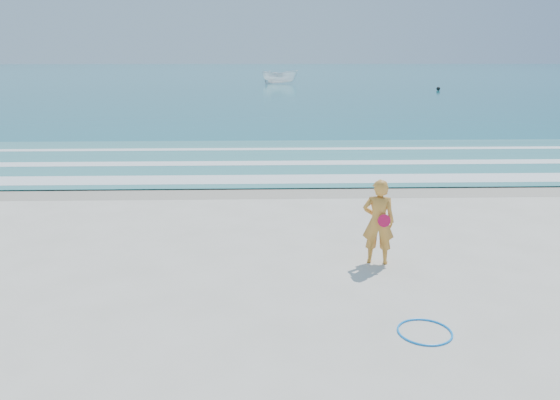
{
  "coord_description": "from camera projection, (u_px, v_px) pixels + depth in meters",
  "views": [
    {
      "loc": [
        -0.18,
        -8.5,
        4.41
      ],
      "look_at": [
        0.19,
        4.0,
        1.0
      ],
      "focal_mm": 35.0,
      "sensor_mm": 36.0,
      "label": 1
    }
  ],
  "objects": [
    {
      "name": "buoy",
      "position": [
        438.0,
        89.0,
        63.37
      ],
      "size": [
        0.44,
        0.44,
        0.44
      ],
      "primitive_type": "sphere",
      "color": "black",
      "rests_on": "ocean"
    },
    {
      "name": "foam_near",
      "position": [
        269.0,
        179.0,
        19.28
      ],
      "size": [
        400.0,
        1.4,
        0.01
      ],
      "primitive_type": "cube",
      "color": "white",
      "rests_on": "shallow"
    },
    {
      "name": "boat",
      "position": [
        280.0,
        77.0,
        76.74
      ],
      "size": [
        5.1,
        2.22,
        1.93
      ],
      "primitive_type": "imported",
      "rotation": [
        0.0,
        0.0,
        1.5
      ],
      "color": "white",
      "rests_on": "ocean"
    },
    {
      "name": "ocean",
      "position": [
        264.0,
        74.0,
        110.63
      ],
      "size": [
        400.0,
        190.0,
        0.04
      ],
      "primitive_type": "cube",
      "color": "#19727F",
      "rests_on": "ground"
    },
    {
      "name": "wet_sand",
      "position": [
        270.0,
        189.0,
        18.04
      ],
      "size": [
        400.0,
        2.4,
        0.0
      ],
      "primitive_type": "cube",
      "color": "#B2A893",
      "rests_on": "ground"
    },
    {
      "name": "woman",
      "position": [
        378.0,
        222.0,
        11.56
      ],
      "size": [
        0.75,
        0.57,
        1.85
      ],
      "color": "orange",
      "rests_on": "ground"
    },
    {
      "name": "foam_mid",
      "position": [
        269.0,
        163.0,
        22.08
      ],
      "size": [
        400.0,
        0.9,
        0.01
      ],
      "primitive_type": "cube",
      "color": "white",
      "rests_on": "shallow"
    },
    {
      "name": "foam_far",
      "position": [
        268.0,
        149.0,
        25.26
      ],
      "size": [
        400.0,
        0.6,
        0.01
      ],
      "primitive_type": "cube",
      "color": "white",
      "rests_on": "shallow"
    },
    {
      "name": "hoop",
      "position": [
        425.0,
        332.0,
        8.85
      ],
      "size": [
        0.99,
        0.99,
        0.03
      ],
      "primitive_type": "torus",
      "rotation": [
        0.0,
        0.0,
        -0.12
      ],
      "color": "#0E8BFC",
      "rests_on": "ground"
    },
    {
      "name": "shallow",
      "position": [
        268.0,
        159.0,
        22.85
      ],
      "size": [
        400.0,
        10.0,
        0.01
      ],
      "primitive_type": "cube",
      "color": "#59B7AD",
      "rests_on": "ocean"
    },
    {
      "name": "ground",
      "position": [
        276.0,
        317.0,
        9.36
      ],
      "size": [
        400.0,
        400.0,
        0.0
      ],
      "primitive_type": "plane",
      "color": "silver",
      "rests_on": "ground"
    }
  ]
}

